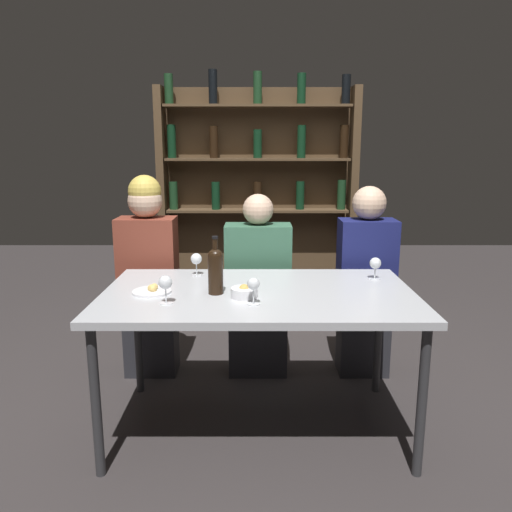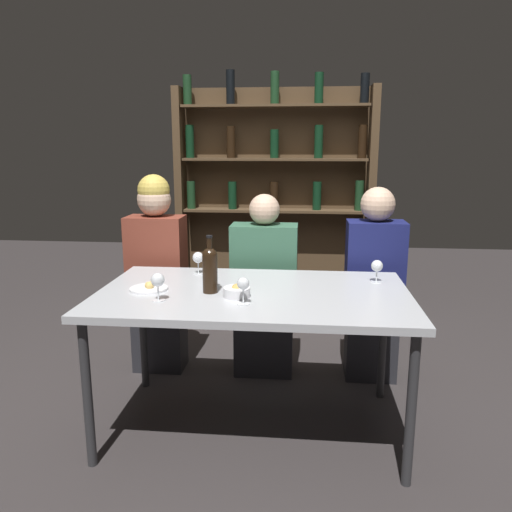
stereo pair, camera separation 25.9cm
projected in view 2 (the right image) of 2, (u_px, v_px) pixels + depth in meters
ground_plane at (253, 426)px, 2.65m from camera, size 10.00×10.00×0.00m
dining_table at (253, 302)px, 2.50m from camera, size 1.55×0.92×0.75m
wine_rack_wall at (274, 196)px, 4.06m from camera, size 1.59×0.21×2.03m
wine_bottle at (210, 268)px, 2.44m from camera, size 0.07×0.07×0.29m
wine_glass_0 at (158, 281)px, 2.32m from camera, size 0.06×0.06×0.13m
wine_glass_1 at (377, 267)px, 2.64m from camera, size 0.06×0.06×0.12m
wine_glass_2 at (198, 258)px, 2.81m from camera, size 0.06×0.06×0.13m
wine_glass_3 at (243, 285)px, 2.27m from camera, size 0.06×0.06×0.13m
food_plate_0 at (149, 288)px, 2.51m from camera, size 0.19×0.19×0.04m
snack_bowl at (237, 292)px, 2.39m from camera, size 0.13×0.13×0.07m
seated_person_left at (157, 275)px, 3.23m from camera, size 0.36×0.22×1.29m
seated_person_center at (264, 292)px, 3.18m from camera, size 0.41×0.22×1.17m
seated_person_right at (373, 289)px, 3.11m from camera, size 0.35×0.22×1.22m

